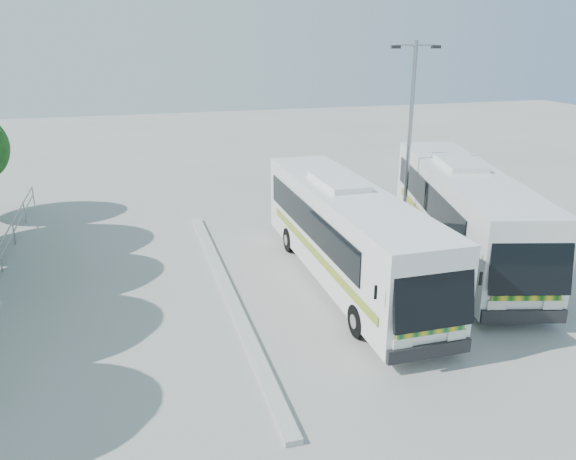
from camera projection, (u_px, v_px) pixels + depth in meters
name	position (u px, v px, depth m)	size (l,w,h in m)	color
ground	(309.00, 308.00, 17.97)	(100.00, 100.00, 0.00)	#A3A39E
kerb_divider	(227.00, 289.00, 19.15)	(0.40, 16.00, 0.15)	#B2B2AD
coach_main	(347.00, 233.00, 19.44)	(2.54, 11.93, 3.31)	white
coach_adjacent	(463.00, 210.00, 21.63)	(5.67, 12.65, 3.45)	silver
lamppost	(410.00, 134.00, 22.85)	(1.98, 0.47, 8.11)	gray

